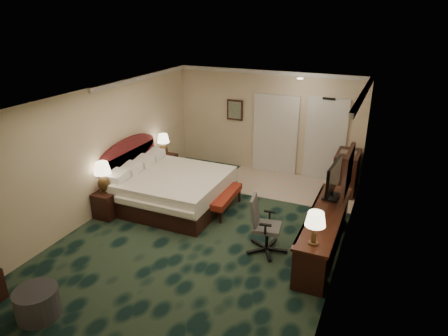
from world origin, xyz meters
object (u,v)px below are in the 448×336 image
at_px(ottoman, 37,303).
at_px(desk_chair, 267,225).
at_px(tv, 333,181).
at_px(minibar, 346,172).
at_px(bed_bench, 223,202).
at_px(bed, 173,190).
at_px(desk, 324,233).
at_px(nightstand_far, 166,166).
at_px(nightstand_near, 107,204).
at_px(lamp_far, 164,145).
at_px(lamp_near, 103,177).

distance_m(ottoman, desk_chair, 3.84).
bearing_deg(tv, minibar, 94.12).
bearing_deg(minibar, bed_bench, -137.57).
height_order(bed, desk, desk).
bearing_deg(nightstand_far, nightstand_near, -90.43).
bearing_deg(lamp_far, nightstand_near, -90.29).
height_order(lamp_near, desk, lamp_near).
distance_m(bed, desk_chair, 2.69).
relative_size(lamp_far, ottoman, 0.95).
bearing_deg(lamp_near, bed, 44.23).
xyz_separation_m(lamp_near, desk, (4.49, 0.48, -0.50)).
bearing_deg(bed_bench, lamp_near, -154.03).
bearing_deg(lamp_far, nightstand_far, 77.86).
xyz_separation_m(lamp_far, bed_bench, (2.15, -1.09, -0.68)).
height_order(tv, desk_chair, tv).
xyz_separation_m(bed, tv, (3.43, 0.16, 0.76)).
bearing_deg(nightstand_far, bed_bench, -27.47).
distance_m(nightstand_far, lamp_far, 0.59).
distance_m(nightstand_far, minibar, 4.54).
distance_m(lamp_far, minibar, 4.57).
xyz_separation_m(bed_bench, desk_chair, (1.35, -1.12, 0.32)).
bearing_deg(nightstand_near, lamp_far, 89.71).
bearing_deg(desk_chair, nightstand_far, 138.47).
relative_size(lamp_near, tv, 0.72).
relative_size(tv, minibar, 0.93).
height_order(lamp_near, lamp_far, lamp_near).
bearing_deg(lamp_far, bed_bench, -26.85).
distance_m(nightstand_far, tv, 4.63).
relative_size(nightstand_far, ottoman, 0.97).
xyz_separation_m(nightstand_far, tv, (4.42, -1.14, 0.82)).
distance_m(nightstand_far, desk_chair, 4.16).
distance_m(nightstand_far, desk, 4.80).
xyz_separation_m(desk, minibar, (-0.00, 2.81, 0.11)).
xyz_separation_m(ottoman, desk_chair, (2.49, 2.91, 0.31)).
bearing_deg(lamp_near, tv, 14.71).
distance_m(nightstand_near, lamp_far, 2.38).
bearing_deg(tv, ottoman, -125.87).
bearing_deg(bed_bench, nightstand_near, -153.33).
bearing_deg(bed, tv, 2.75).
xyz_separation_m(lamp_far, minibar, (4.44, 1.00, -0.40)).
relative_size(lamp_far, desk, 0.22).
bearing_deg(bed_bench, nightstand_far, 149.93).
relative_size(tv, desk_chair, 0.86).
bearing_deg(minibar, lamp_far, -167.24).
distance_m(desk_chair, minibar, 3.35).
height_order(nightstand_near, minibar, minibar).
bearing_deg(desk, tv, 91.56).
relative_size(lamp_near, lamp_far, 1.13).
height_order(nightstand_near, desk, desk).
bearing_deg(bed, lamp_near, -135.77).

